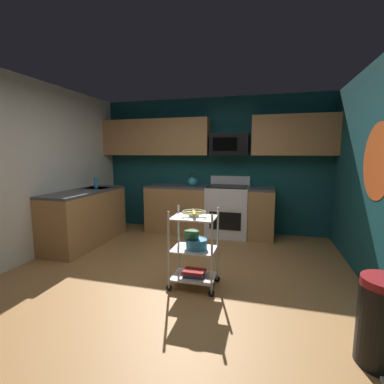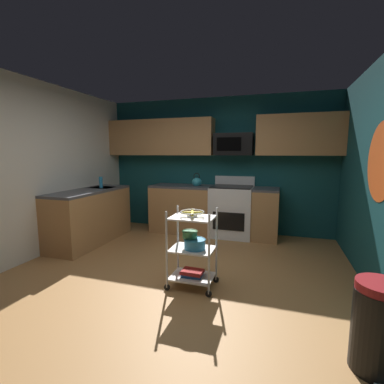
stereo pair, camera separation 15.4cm
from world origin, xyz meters
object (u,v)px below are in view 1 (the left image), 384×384
at_px(mixing_bowl_large, 197,244).
at_px(kettle, 193,182).
at_px(microwave, 230,144).
at_px(oven_range, 228,210).
at_px(rolling_cart, 194,249).
at_px(mixing_bowl_small, 191,234).
at_px(trash_can, 383,322).
at_px(dish_soap_bottle, 96,183).
at_px(fruit_bowl, 194,213).
at_px(book_stack, 194,273).

bearing_deg(mixing_bowl_large, kettle, 106.17).
height_order(microwave, mixing_bowl_large, microwave).
distance_m(oven_range, rolling_cart, 2.14).
distance_m(oven_range, mixing_bowl_small, 2.12).
distance_m(microwave, trash_can, 3.67).
distance_m(mixing_bowl_large, trash_can, 1.79).
bearing_deg(dish_soap_bottle, kettle, 28.14).
bearing_deg(microwave, fruit_bowl, -92.36).
height_order(oven_range, kettle, kettle).
xyz_separation_m(fruit_bowl, dish_soap_bottle, (-2.14, 1.30, 0.14)).
xyz_separation_m(microwave, trash_can, (1.53, -3.03, -1.37)).
bearing_deg(trash_can, rolling_cart, 153.90).
height_order(oven_range, fruit_bowl, oven_range).
bearing_deg(oven_range, microwave, 90.26).
bearing_deg(oven_range, mixing_bowl_large, -91.68).
height_order(oven_range, trash_can, oven_range).
xyz_separation_m(oven_range, mixing_bowl_large, (-0.06, -2.13, 0.04)).
distance_m(mixing_bowl_small, book_stack, 0.46).
bearing_deg(kettle, microwave, 9.07).
bearing_deg(rolling_cart, trash_can, -26.10).
height_order(rolling_cart, mixing_bowl_large, rolling_cart).
bearing_deg(book_stack, dish_soap_bottle, 148.72).
bearing_deg(oven_range, rolling_cart, -92.49).
relative_size(mixing_bowl_small, kettle, 0.69).
xyz_separation_m(mixing_bowl_large, book_stack, (-0.03, 0.00, -0.36)).
bearing_deg(rolling_cart, kettle, 105.43).
height_order(rolling_cart, kettle, kettle).
xyz_separation_m(fruit_bowl, kettle, (-0.59, 2.13, 0.12)).
height_order(dish_soap_bottle, trash_can, dish_soap_bottle).
distance_m(rolling_cart, fruit_bowl, 0.42).
bearing_deg(fruit_bowl, mixing_bowl_large, -0.00).
bearing_deg(trash_can, oven_range, 117.62).
bearing_deg(dish_soap_bottle, mixing_bowl_large, -30.92).
height_order(mixing_bowl_large, book_stack, mixing_bowl_large).
distance_m(microwave, mixing_bowl_small, 2.47).
height_order(mixing_bowl_large, kettle, kettle).
relative_size(oven_range, mixing_bowl_large, 4.37).
bearing_deg(microwave, dish_soap_bottle, -157.19).
relative_size(fruit_bowl, book_stack, 1.08).
distance_m(oven_range, fruit_bowl, 2.17).
height_order(fruit_bowl, book_stack, fruit_bowl).
bearing_deg(rolling_cart, dish_soap_bottle, 148.72).
xyz_separation_m(rolling_cart, mixing_bowl_small, (-0.04, 0.03, 0.17)).
relative_size(book_stack, trash_can, 0.38).
relative_size(fruit_bowl, mixing_bowl_small, 1.49).
height_order(microwave, mixing_bowl_small, microwave).
distance_m(rolling_cart, trash_can, 1.81).
bearing_deg(mixing_bowl_small, fruit_bowl, -35.29).
bearing_deg(fruit_bowl, rolling_cart, -7.13).
bearing_deg(microwave, oven_range, -89.74).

